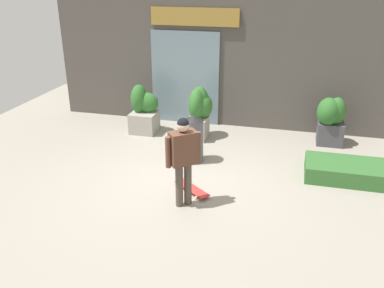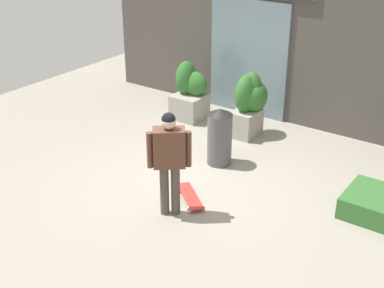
% 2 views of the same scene
% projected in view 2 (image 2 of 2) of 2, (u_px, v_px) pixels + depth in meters
% --- Properties ---
extents(ground_plane, '(12.00, 12.00, 0.00)m').
position_uv_depth(ground_plane, '(187.00, 184.00, 8.52)').
color(ground_plane, gray).
extents(building_facade, '(8.45, 0.31, 3.83)m').
position_uv_depth(building_facade, '(287.00, 28.00, 10.21)').
color(building_facade, '#4C4742').
rests_on(building_facade, ground_plane).
extents(skateboarder, '(0.51, 0.48, 1.59)m').
position_uv_depth(skateboarder, '(169.00, 154.00, 7.34)').
color(skateboarder, '#4C4238').
rests_on(skateboarder, ground_plane).
extents(skateboard, '(0.77, 0.67, 0.08)m').
position_uv_depth(skateboard, '(190.00, 196.00, 8.06)').
color(skateboard, red).
rests_on(skateboard, ground_plane).
extents(planter_box_left, '(0.69, 0.64, 1.18)m').
position_uv_depth(planter_box_left, '(190.00, 92.00, 10.85)').
color(planter_box_left, gray).
rests_on(planter_box_left, ground_plane).
extents(planter_box_mid, '(0.54, 0.74, 1.26)m').
position_uv_depth(planter_box_mid, '(250.00, 101.00, 9.99)').
color(planter_box_mid, gray).
rests_on(planter_box_mid, ground_plane).
extents(trash_bin, '(0.43, 0.43, 1.02)m').
position_uv_depth(trash_bin, '(220.00, 136.00, 8.97)').
color(trash_bin, '#4C4C51').
rests_on(trash_bin, ground_plane).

